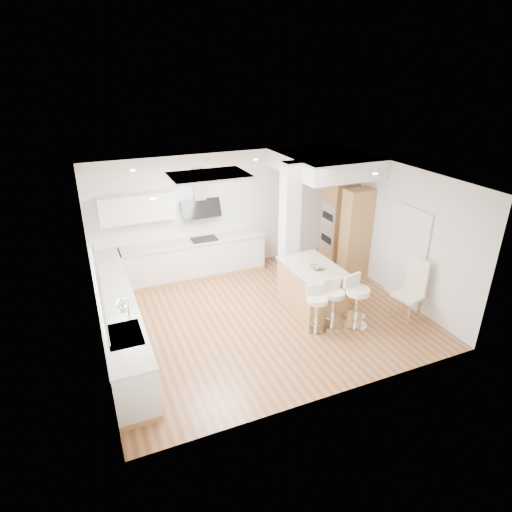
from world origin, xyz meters
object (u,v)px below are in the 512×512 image
bar_stool_a (317,307)px  bar_stool_c (356,299)px  peninsula (312,285)px  dining_chair (412,287)px  bar_stool_b (333,301)px

bar_stool_a → bar_stool_c: bearing=0.1°
peninsula → dining_chair: size_ratio=1.19×
peninsula → dining_chair: 1.96m
peninsula → bar_stool_a: peninsula is taller
bar_stool_b → bar_stool_c: (0.37, -0.20, 0.06)m
bar_stool_c → dining_chair: bearing=-18.4°
bar_stool_c → dining_chair: dining_chair is taller
bar_stool_b → bar_stool_c: 0.43m
bar_stool_b → dining_chair: size_ratio=0.75×
peninsula → bar_stool_c: (0.35, -1.03, 0.14)m
bar_stool_b → bar_stool_c: bar_stool_c is taller
bar_stool_b → bar_stool_c: bearing=-21.0°
peninsula → bar_stool_b: size_ratio=1.58×
bar_stool_a → bar_stool_b: bearing=18.3°
bar_stool_c → dining_chair: size_ratio=0.84×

